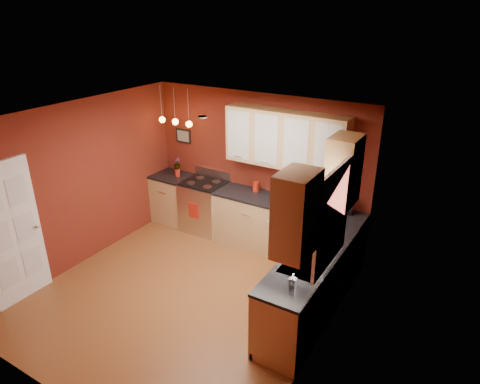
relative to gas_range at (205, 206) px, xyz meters
The scene contains 27 objects.
floor 2.08m from the gas_range, 62.94° to the right, with size 4.20×4.20×0.00m, color brown.
ceiling 2.93m from the gas_range, 62.94° to the right, with size 4.00×4.20×0.02m, color white.
wall_back 1.27m from the gas_range, 18.02° to the left, with size 4.00×0.02×2.60m, color maroon.
wall_front 4.09m from the gas_range, 76.73° to the right, with size 4.00×0.02×2.60m, color maroon.
wall_left 2.25m from the gas_range, 120.95° to the right, with size 0.02×4.20×2.60m, color maroon.
wall_right 3.53m from the gas_range, 31.66° to the right, with size 0.02×4.20×2.60m, color maroon.
base_cabinets_back_left 0.73m from the gas_range, behind, with size 0.70×0.60×0.90m, color tan.
base_cabinets_back_right 1.65m from the gas_range, ahead, with size 2.54×0.60×0.90m, color tan.
base_cabinets_right 2.95m from the gas_range, 27.27° to the right, with size 0.60×2.10×0.90m, color tan.
counter_back_left 0.85m from the gas_range, behind, with size 0.70×0.62×0.04m, color black.
counter_back_right 1.71m from the gas_range, ahead, with size 2.54×0.62×0.04m, color black.
counter_right 2.98m from the gas_range, 27.27° to the right, with size 0.62×2.10×0.04m, color black.
gas_range is the anchor object (origin of this frame).
dishwasher_front 2.04m from the gas_range, ahead, with size 0.60×0.02×0.80m, color silver.
sink 3.05m from the gas_range, 29.78° to the right, with size 0.50×0.70×0.33m.
window 3.48m from the gas_range, 27.40° to the right, with size 0.06×1.02×1.22m.
door_left_wall 3.22m from the gas_range, 109.27° to the right, with size 0.12×0.82×2.05m.
upper_cabinets_back 2.12m from the gas_range, ahead, with size 2.00×0.35×0.90m, color tan.
upper_cabinets_right 3.45m from the gas_range, 28.26° to the right, with size 0.35×1.95×0.90m, color tan.
wall_picture 1.36m from the gas_range, 156.09° to the left, with size 0.32×0.03×0.26m, color black.
pendant_lights 1.62m from the gas_range, behind, with size 0.71×0.11×0.66m.
red_canister 1.14m from the gas_range, ahead, with size 0.12×0.12×0.18m.
red_vase 0.81m from the gas_range, behind, with size 0.10×0.10×0.15m, color #A41F11.
flowers 0.93m from the gas_range, behind, with size 0.13×0.13×0.23m, color #A41F11.
coffee_maker 2.65m from the gas_range, ahead, with size 0.23×0.23×0.29m.
soap_pump 3.39m from the gas_range, 37.02° to the right, with size 0.07×0.08×0.17m, color silver.
dish_towel 0.33m from the gas_range, 90.38° to the right, with size 0.21×0.01×0.29m, color #A41F11.
Camera 1 is at (3.32, -3.96, 3.86)m, focal length 32.00 mm.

